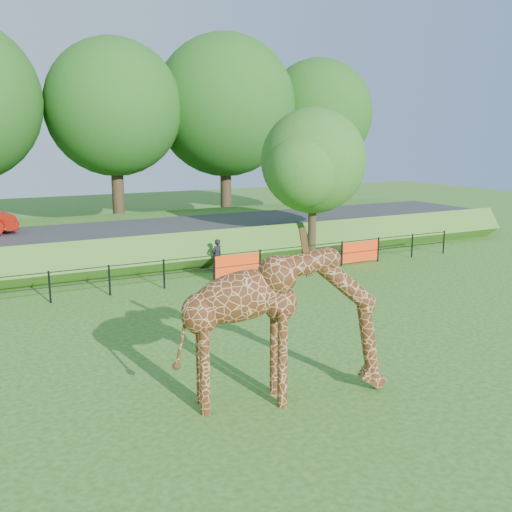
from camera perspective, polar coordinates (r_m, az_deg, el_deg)
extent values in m
plane|color=#286118|center=(14.32, 1.45, -10.61)|extent=(90.00, 90.00, 0.00)
cube|color=#286118|center=(28.22, -14.11, 1.60)|extent=(40.00, 9.00, 1.30)
cube|color=#323234|center=(26.67, -13.40, 2.60)|extent=(40.00, 5.00, 0.12)
imported|color=black|center=(23.47, -3.92, 0.03)|extent=(0.59, 0.48, 1.39)
cylinder|color=#302315|center=(25.65, 5.62, 3.06)|extent=(0.36, 0.36, 3.20)
sphere|color=#275A19|center=(25.38, 5.76, 9.46)|extent=(4.60, 4.60, 4.60)
sphere|color=#275A19|center=(26.61, 7.00, 8.55)|extent=(3.45, 3.45, 3.45)
sphere|color=#275A19|center=(24.31, 4.82, 8.57)|extent=(3.22, 3.22, 3.22)
cylinder|color=#302315|center=(34.73, -13.65, 6.54)|extent=(0.70, 0.70, 5.00)
sphere|color=#1E5316|center=(34.65, -14.03, 14.21)|extent=(7.80, 7.80, 7.80)
cylinder|color=#302315|center=(37.07, -3.04, 7.16)|extent=(0.70, 0.70, 5.00)
sphere|color=#1E5316|center=(37.00, -3.12, 14.78)|extent=(8.80, 8.80, 8.80)
cylinder|color=#302315|center=(40.50, 6.07, 7.50)|extent=(0.70, 0.70, 5.00)
sphere|color=#1E5316|center=(40.42, 6.21, 13.92)|extent=(7.40, 7.40, 7.40)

